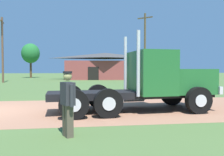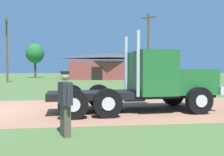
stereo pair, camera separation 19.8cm
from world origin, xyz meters
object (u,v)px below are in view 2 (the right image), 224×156
Objects in this scene: truck_foreground_white at (153,83)px; visitor_by_barrel at (65,100)px; utility_pole_near at (7,48)px; utility_pole_far at (148,46)px; shed_building at (109,67)px.

visitor_by_barrel is (-3.46, -3.55, -0.25)m from truck_foreground_white.
utility_pole_far is (19.17, -2.17, 0.31)m from utility_pole_near.
truck_foreground_white is 4.17× the size of visitor_by_barrel.
visitor_by_barrel is at bearing -69.17° from utility_pole_near.
truck_foreground_white is at bearing -104.91° from utility_pole_far.
shed_building is (1.20, 31.14, 1.06)m from truck_foreground_white.
shed_building is at bearing 82.36° from visitor_by_barrel.
utility_pole_far reaches higher than shed_building.
shed_building is at bearing 113.18° from utility_pole_far.
utility_pole_near is at bearing 120.48° from truck_foreground_white.
truck_foreground_white is 4.96m from visitor_by_barrel.
utility_pole_near is at bearing 110.83° from visitor_by_barrel.
visitor_by_barrel is 0.12× the size of shed_building.
visitor_by_barrel is at bearing -134.27° from truck_foreground_white.
utility_pole_near reaches higher than visitor_by_barrel.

